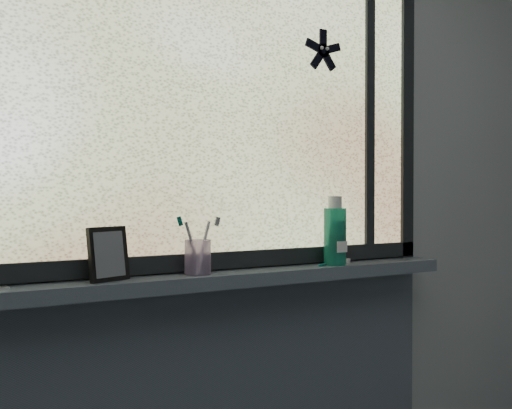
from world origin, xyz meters
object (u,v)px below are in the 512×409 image
Objects in this scene: vanity_mirror at (108,254)px; mouthwash_bottle at (335,231)px; toothbrush_cup at (198,257)px; cream_tube at (338,241)px.

mouthwash_bottle is at bearing -21.23° from vanity_mirror.
vanity_mirror is 1.44× the size of toothbrush_cup.
vanity_mirror is 1.41× the size of cream_tube.
cream_tube reaches higher than toothbrush_cup.
toothbrush_cup is 0.50m from cream_tube.
vanity_mirror is 0.73m from mouthwash_bottle.
cream_tube is at bearing -0.14° from toothbrush_cup.
vanity_mirror reaches higher than cream_tube.
vanity_mirror is at bearing 179.96° from toothbrush_cup.
vanity_mirror is 0.75m from cream_tube.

